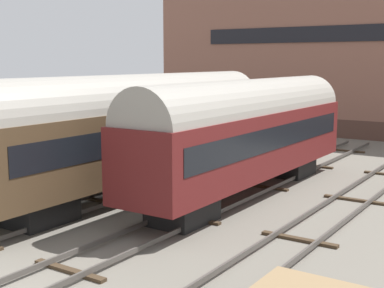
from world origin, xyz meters
TOP-DOWN VIEW (x-y plane):
  - train_car_brown at (-4.31, 11.34)m, footprint 3.05×17.48m
  - train_car_maroon at (0.00, 13.46)m, footprint 2.91×15.06m
  - warehouse_building at (-1.84, 39.23)m, footprint 33.90×13.12m

SIDE VIEW (x-z plane):
  - train_car_maroon at x=0.00m, z-range 0.34..5.37m
  - train_car_brown at x=-4.31m, z-range 0.35..5.59m
  - warehouse_building at x=-1.84m, z-range 0.00..14.18m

